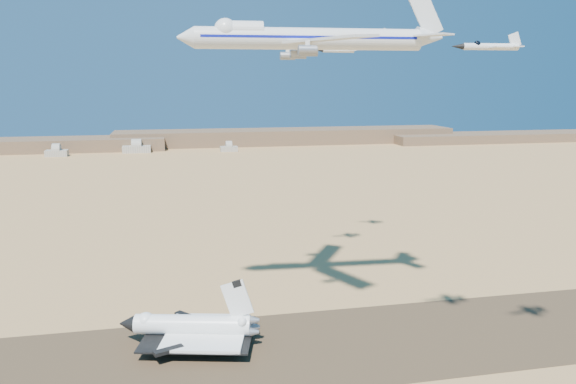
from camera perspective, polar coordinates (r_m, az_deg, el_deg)
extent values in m
plane|color=tan|center=(168.52, -2.71, -15.92)|extent=(1200.00, 1200.00, 0.00)
cube|color=#503C28|center=(168.51, -2.71, -15.92)|extent=(600.00, 50.00, 0.06)
cube|color=brown|center=(706.23, -0.09, 5.67)|extent=(420.00, 60.00, 18.00)
cube|color=brown|center=(785.81, 20.89, 5.24)|extent=(300.00, 60.00, 11.00)
cube|color=#ABA698|center=(633.42, -22.43, 3.67)|extent=(22.00, 14.00, 6.50)
cube|color=#ABA698|center=(638.47, -15.11, 4.22)|extent=(30.00, 15.00, 7.50)
cube|color=#ABA698|center=(630.78, -6.03, 4.38)|extent=(19.00, 12.50, 5.50)
cylinder|color=white|center=(172.26, -9.75, -13.14)|extent=(33.97, 13.62, 5.87)
cone|color=black|center=(176.93, -15.97, -12.74)|extent=(5.90, 6.53, 5.57)
sphere|color=white|center=(175.06, -14.24, -12.62)|extent=(5.45, 5.45, 5.45)
cube|color=white|center=(172.50, -8.32, -13.93)|extent=(28.34, 29.88, 0.94)
cube|color=black|center=(173.07, -9.02, -14.04)|extent=(36.48, 31.86, 0.52)
cube|color=white|center=(166.94, -5.18, -10.78)|extent=(9.61, 3.01, 12.07)
cylinder|color=gray|center=(177.30, -14.15, -14.23)|extent=(0.38, 0.38, 3.35)
cylinder|color=black|center=(177.77, -14.14, -14.55)|extent=(1.23, 0.73, 1.15)
cylinder|color=gray|center=(168.47, -7.89, -15.39)|extent=(0.38, 0.38, 3.35)
cylinder|color=black|center=(168.96, -7.88, -15.73)|extent=(1.23, 0.73, 1.15)
cylinder|color=gray|center=(177.77, -7.31, -13.90)|extent=(0.38, 0.38, 3.35)
cylinder|color=black|center=(178.24, -7.30, -14.22)|extent=(1.23, 0.73, 1.15)
cylinder|color=silver|center=(167.22, 2.23, 15.29)|extent=(65.85, 9.98, 6.17)
cone|color=silver|center=(164.40, -10.37, 15.20)|extent=(5.17, 6.44, 6.17)
sphere|color=silver|center=(164.66, -6.38, 16.07)|extent=(6.37, 6.37, 6.37)
cube|color=silver|center=(152.44, 4.08, 15.24)|extent=(19.97, 29.92, 0.68)
cube|color=silver|center=(182.64, 1.91, 14.58)|extent=(22.47, 29.24, 0.68)
cube|color=silver|center=(171.24, 14.56, 15.18)|extent=(9.50, 11.86, 0.48)
cube|color=silver|center=(182.85, 12.98, 14.98)|extent=(10.26, 11.78, 0.48)
cube|color=silver|center=(177.60, 13.84, 17.09)|extent=(11.02, 1.31, 13.79)
cylinder|color=gray|center=(158.10, 2.11, 14.06)|extent=(4.96, 2.78, 2.51)
cylinder|color=gray|center=(149.22, 1.99, 14.23)|extent=(4.96, 2.78, 2.51)
cylinder|color=gray|center=(175.18, 1.03, 13.78)|extent=(4.96, 2.78, 2.51)
cylinder|color=gray|center=(183.44, -0.04, 13.67)|extent=(4.96, 2.78, 2.51)
imported|color=#C06B0B|center=(169.48, -6.32, -15.44)|extent=(0.61, 0.77, 1.86)
imported|color=#C06B0B|center=(166.98, -5.89, -15.89)|extent=(0.83, 0.97, 1.74)
imported|color=#C06B0B|center=(168.01, -6.30, -15.72)|extent=(1.14, 0.81, 1.75)
cylinder|color=silver|center=(138.56, 19.89, 13.71)|extent=(13.18, 2.36, 1.53)
cone|color=black|center=(135.11, 16.86, 13.97)|extent=(2.92, 1.60, 1.42)
sphere|color=black|center=(137.11, 18.66, 14.05)|extent=(1.53, 1.53, 1.53)
cube|color=silver|center=(139.06, 20.29, 13.58)|extent=(4.37, 8.96, 0.27)
cube|color=silver|center=(141.17, 21.91, 13.52)|extent=(2.74, 5.60, 0.22)
cube|color=silver|center=(141.37, 22.03, 14.13)|extent=(3.32, 0.48, 3.70)
cylinder|color=silver|center=(214.30, 5.14, 14.12)|extent=(12.17, 2.03, 1.41)
cone|color=black|center=(211.95, 3.24, 14.17)|extent=(2.69, 1.44, 1.31)
sphere|color=black|center=(213.32, 4.35, 14.28)|extent=(1.41, 1.41, 1.41)
cube|color=silver|center=(214.63, 5.40, 14.05)|extent=(3.94, 8.24, 0.25)
cube|color=silver|center=(216.05, 6.44, 14.07)|extent=(2.47, 5.15, 0.20)
cube|color=silver|center=(216.20, 6.50, 14.44)|extent=(3.06, 0.41, 3.42)
cylinder|color=silver|center=(239.21, 8.48, 15.46)|extent=(11.45, 3.81, 1.33)
cone|color=black|center=(238.43, 6.78, 15.52)|extent=(2.69, 1.75, 1.24)
sphere|color=black|center=(238.90, 7.78, 15.60)|extent=(1.33, 1.33, 1.33)
cube|color=silver|center=(239.32, 8.71, 15.41)|extent=(4.93, 8.17, 0.24)
cube|color=silver|center=(239.87, 9.65, 15.42)|extent=(3.09, 5.11, 0.19)
cube|color=silver|center=(240.00, 9.71, 15.73)|extent=(2.86, 0.86, 3.22)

